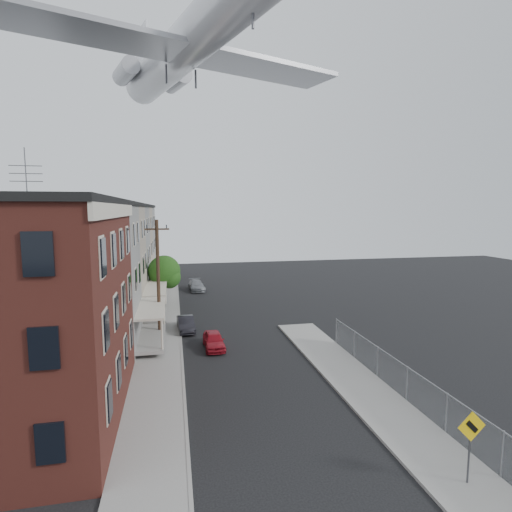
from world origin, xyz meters
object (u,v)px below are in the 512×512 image
(street_tree, at_px, (165,273))
(car_mid, at_px, (186,324))
(car_near, at_px, (214,340))
(car_far, at_px, (197,285))
(airplane, at_px, (182,49))
(warning_sign, at_px, (471,436))
(utility_pole, at_px, (158,278))

(street_tree, xyz_separation_m, car_mid, (1.67, -8.52, -2.87))
(car_near, bearing_deg, car_far, 88.65)
(car_near, height_order, airplane, airplane)
(car_near, relative_size, car_far, 0.81)
(warning_sign, relative_size, street_tree, 0.54)
(car_far, bearing_deg, warning_sign, -81.98)
(street_tree, height_order, airplane, airplane)
(warning_sign, relative_size, utility_pole, 0.31)
(street_tree, xyz_separation_m, airplane, (1.86, -8.11, 18.35))
(car_near, distance_m, airplane, 21.83)
(warning_sign, xyz_separation_m, street_tree, (-10.87, 28.95, 1.57))
(car_near, bearing_deg, warning_sign, -66.44)
(street_tree, xyz_separation_m, car_far, (3.47, 7.59, -2.84))
(car_mid, height_order, car_far, car_far)
(utility_pole, height_order, street_tree, utility_pole)
(warning_sign, distance_m, utility_pole, 22.25)
(warning_sign, relative_size, airplane, 0.10)
(car_near, distance_m, car_far, 20.61)
(car_near, height_order, car_mid, same)
(street_tree, relative_size, airplane, 0.19)
(warning_sign, xyz_separation_m, car_mid, (-9.20, 20.43, -1.30))
(car_near, bearing_deg, airplane, 106.80)
(car_mid, bearing_deg, utility_pole, -148.66)
(street_tree, height_order, car_near, street_tree)
(warning_sign, distance_m, car_far, 37.30)
(utility_pole, distance_m, car_mid, 4.77)
(utility_pole, xyz_separation_m, car_near, (3.80, -3.09, -4.09))
(car_near, xyz_separation_m, car_mid, (-1.80, 4.50, 0.00))
(car_mid, height_order, airplane, airplane)
(utility_pole, height_order, car_mid, utility_pole)
(car_mid, bearing_deg, car_far, 79.85)
(warning_sign, bearing_deg, car_far, 101.45)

